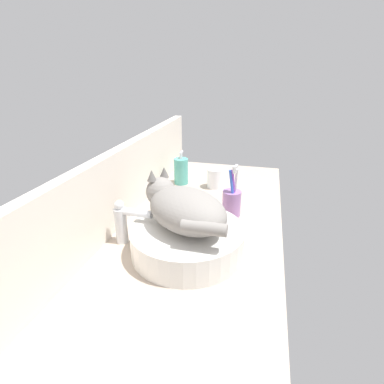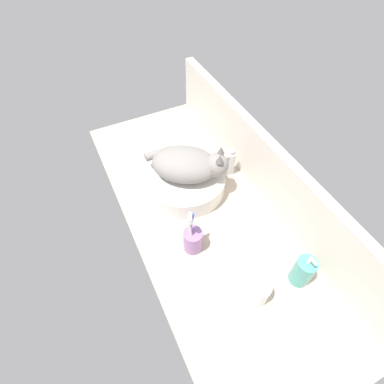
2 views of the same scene
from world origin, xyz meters
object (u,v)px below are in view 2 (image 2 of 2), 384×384
object	(u,v)px
cat	(188,164)
toothbrush_cup	(193,239)
faucet	(228,161)
soap_dispenser	(303,271)
sink_basin	(185,181)
water_glass	(259,292)

from	to	relation	value
cat	toothbrush_cup	size ratio (longest dim) A/B	1.62
faucet	soap_dispenser	size ratio (longest dim) A/B	0.92
soap_dispenser	toothbrush_cup	xyz separation A→B (cm)	(-25.45, -25.69, -0.68)
faucet	toothbrush_cup	world-z (taller)	toothbrush_cup
sink_basin	cat	size ratio (longest dim) A/B	1.05
cat	soap_dispenser	distance (cm)	53.37
sink_basin	toothbrush_cup	xyz separation A→B (cm)	(25.82, -9.28, 1.24)
cat	toothbrush_cup	world-z (taller)	cat
sink_basin	toothbrush_cup	world-z (taller)	toothbrush_cup
soap_dispenser	toothbrush_cup	bearing A→B (deg)	-134.72
soap_dispenser	water_glass	size ratio (longest dim) A/B	1.77
sink_basin	water_glass	distance (cm)	50.23
sink_basin	faucet	world-z (taller)	faucet
soap_dispenser	cat	bearing A→B (deg)	-163.22
cat	toothbrush_cup	xyz separation A→B (cm)	(25.11, -10.45, -8.43)
cat	water_glass	size ratio (longest dim) A/B	3.62
faucet	toothbrush_cup	xyz separation A→B (cm)	(25.37, -28.53, -2.15)
cat	faucet	xyz separation A→B (cm)	(-0.25, 18.08, -6.28)
faucet	water_glass	distance (cm)	53.08
cat	water_glass	world-z (taller)	cat
water_glass	sink_basin	bearing A→B (deg)	-178.70
soap_dispenser	water_glass	distance (cm)	15.47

